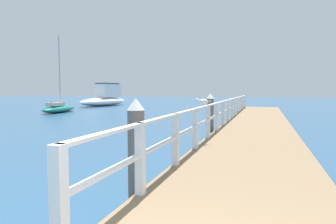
% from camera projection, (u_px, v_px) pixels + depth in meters
% --- Properties ---
extents(pier_deck, '(2.77, 24.76, 0.53)m').
position_uv_depth(pier_deck, '(257.00, 128.00, 12.97)').
color(pier_deck, '#846B4C').
rests_on(pier_deck, ground_plane).
extents(pier_railing, '(0.12, 23.28, 1.01)m').
position_uv_depth(pier_railing, '(228.00, 108.00, 13.32)').
color(pier_railing, white).
rests_on(pier_railing, pier_deck).
extents(dock_piling_near, '(0.29, 0.29, 1.86)m').
position_uv_depth(dock_piling_near, '(136.00, 153.00, 4.73)').
color(dock_piling_near, '#6B6056').
rests_on(dock_piling_near, ground_plane).
extents(dock_piling_far, '(0.29, 0.29, 1.86)m').
position_uv_depth(dock_piling_far, '(210.00, 117.00, 11.05)').
color(dock_piling_far, '#6B6056').
rests_on(dock_piling_far, ground_plane).
extents(seagull_foreground, '(0.47, 0.22, 0.21)m').
position_uv_depth(seagull_foreground, '(203.00, 101.00, 7.93)').
color(seagull_foreground, white).
rests_on(seagull_foreground, pier_railing).
extents(boat_1, '(3.78, 8.39, 2.89)m').
position_uv_depth(boat_1, '(105.00, 98.00, 36.15)').
color(boat_1, white).
rests_on(boat_1, ground_plane).
extents(boat_2, '(2.33, 5.07, 6.83)m').
position_uv_depth(boat_2, '(59.00, 108.00, 25.29)').
color(boat_2, '#197266').
rests_on(boat_2, ground_plane).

